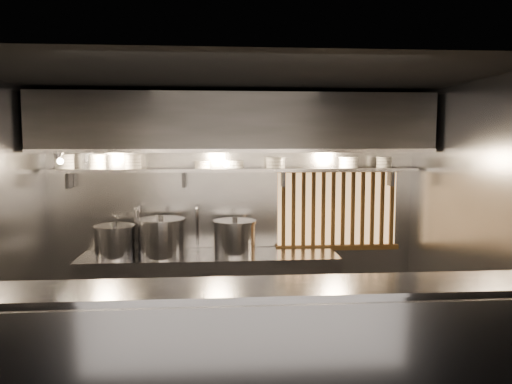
{
  "coord_description": "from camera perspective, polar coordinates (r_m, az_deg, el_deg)",
  "views": [
    {
      "loc": [
        -0.22,
        -4.63,
        2.22
      ],
      "look_at": [
        0.2,
        0.55,
        1.69
      ],
      "focal_mm": 35.0,
      "sensor_mm": 36.0,
      "label": 1
    }
  ],
  "objects": [
    {
      "name": "faucet_left",
      "position": [
        6.14,
        -13.31,
        -2.9
      ],
      "size": [
        0.04,
        0.3,
        0.5
      ],
      "color": "silver",
      "rests_on": "wall_back"
    },
    {
      "name": "bowl_stack_7",
      "position": [
        6.3,
        14.43,
        3.31
      ],
      "size": [
        0.2,
        0.2,
        0.13
      ],
      "color": "silver",
      "rests_on": "bowl_shelf"
    },
    {
      "name": "floor",
      "position": [
        5.14,
        -1.85,
        -19.77
      ],
      "size": [
        4.5,
        4.5,
        0.0
      ],
      "primitive_type": "plane",
      "color": "black",
      "rests_on": "ground"
    },
    {
      "name": "wall_back",
      "position": [
        6.19,
        -2.56,
        -1.81
      ],
      "size": [
        4.5,
        0.0,
        4.5
      ],
      "primitive_type": "plane",
      "rotation": [
        1.57,
        0.0,
        0.0
      ],
      "color": "gray",
      "rests_on": "floor"
    },
    {
      "name": "bowl_stack_5",
      "position": [
        6.0,
        2.24,
        3.37
      ],
      "size": [
        0.24,
        0.24,
        0.13
      ],
      "color": "silver",
      "rests_on": "bowl_shelf"
    },
    {
      "name": "cooking_bench",
      "position": [
        6.03,
        -5.29,
        -11.29
      ],
      "size": [
        3.0,
        0.7,
        0.9
      ],
      "primitive_type": "cube",
      "color": "#9C9CA1",
      "rests_on": "floor"
    },
    {
      "name": "exhaust_hood",
      "position": [
        5.74,
        -2.46,
        7.84
      ],
      "size": [
        4.4,
        0.81,
        0.65
      ],
      "color": "#2D2D30",
      "rests_on": "ceiling"
    },
    {
      "name": "wall_right",
      "position": [
        5.31,
        23.18,
        -3.55
      ],
      "size": [
        0.0,
        3.0,
        3.0
      ],
      "primitive_type": "plane",
      "rotation": [
        1.57,
        0.0,
        -1.57
      ],
      "color": "gray",
      "rests_on": "floor"
    },
    {
      "name": "bowl_stack_4",
      "position": [
        5.96,
        -2.35,
        3.18
      ],
      "size": [
        0.21,
        0.21,
        0.09
      ],
      "color": "silver",
      "rests_on": "bowl_shelf"
    },
    {
      "name": "bowl_stack_1",
      "position": [
        6.12,
        -17.68,
        3.33
      ],
      "size": [
        0.21,
        0.21,
        0.17
      ],
      "color": "silver",
      "rests_on": "bowl_shelf"
    },
    {
      "name": "bowl_stack_2",
      "position": [
        6.04,
        -13.88,
        3.41
      ],
      "size": [
        0.21,
        0.21,
        0.17
      ],
      "color": "silver",
      "rests_on": "bowl_shelf"
    },
    {
      "name": "bowl_stack_6",
      "position": [
        6.17,
        10.49,
        3.35
      ],
      "size": [
        0.24,
        0.24,
        0.13
      ],
      "color": "silver",
      "rests_on": "bowl_shelf"
    },
    {
      "name": "stock_pot_right",
      "position": [
        5.88,
        -2.44,
        -5.16
      ],
      "size": [
        0.65,
        0.65,
        0.44
      ],
      "rotation": [
        0.0,
        0.0,
        -0.33
      ],
      "color": "#9C9CA1",
      "rests_on": "cooking_bench"
    },
    {
      "name": "bowl_stack_3",
      "position": [
        5.96,
        -6.13,
        3.15
      ],
      "size": [
        0.2,
        0.2,
        0.09
      ],
      "color": "silver",
      "rests_on": "bowl_shelf"
    },
    {
      "name": "bowl_stack_0",
      "position": [
        6.21,
        -21.04,
        3.25
      ],
      "size": [
        0.23,
        0.23,
        0.17
      ],
      "color": "silver",
      "rests_on": "bowl_shelf"
    },
    {
      "name": "heat_lamp",
      "position": [
        5.74,
        -21.69,
        3.87
      ],
      "size": [
        0.25,
        0.35,
        0.2
      ],
      "color": "#9C9CA1",
      "rests_on": "exhaust_hood"
    },
    {
      "name": "ceiling",
      "position": [
        4.67,
        -1.96,
        12.92
      ],
      "size": [
        4.5,
        4.5,
        0.0
      ],
      "primitive_type": "plane",
      "rotation": [
        3.14,
        0.0,
        0.0
      ],
      "color": "black",
      "rests_on": "wall_back"
    },
    {
      "name": "bowl_shelf",
      "position": [
        5.97,
        -2.52,
        2.53
      ],
      "size": [
        4.4,
        0.34,
        0.04
      ],
      "primitive_type": "cube",
      "color": "#9C9CA1",
      "rests_on": "wall_back"
    },
    {
      "name": "stock_pot_left",
      "position": [
        5.95,
        -15.8,
        -5.4
      ],
      "size": [
        0.62,
        0.62,
        0.41
      ],
      "rotation": [
        0.0,
        0.0,
        0.4
      ],
      "color": "#9C9CA1",
      "rests_on": "cooking_bench"
    },
    {
      "name": "stock_pot_mid",
      "position": [
        5.86,
        -10.78,
        -5.1
      ],
      "size": [
        0.56,
        0.56,
        0.48
      ],
      "rotation": [
        0.0,
        0.0,
        -0.01
      ],
      "color": "#9C9CA1",
      "rests_on": "cooking_bench"
    },
    {
      "name": "pendant_bulb",
      "position": [
        5.84,
        -3.46,
        3.26
      ],
      "size": [
        0.09,
        0.09,
        0.19
      ],
      "color": "#2D2D30",
      "rests_on": "exhaust_hood"
    },
    {
      "name": "serving_counter",
      "position": [
        4.04,
        -1.18,
        -18.4
      ],
      "size": [
        4.5,
        0.56,
        1.13
      ],
      "color": "#9C9CA1",
      "rests_on": "floor"
    },
    {
      "name": "wood_screen",
      "position": [
        6.33,
        9.31,
        -1.9
      ],
      "size": [
        1.56,
        0.09,
        1.04
      ],
      "color": "#ECAF6A",
      "rests_on": "wall_back"
    },
    {
      "name": "faucet_right",
      "position": [
        6.07,
        -6.76,
        -2.88
      ],
      "size": [
        0.04,
        0.3,
        0.5
      ],
      "color": "silver",
      "rests_on": "wall_back"
    }
  ]
}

